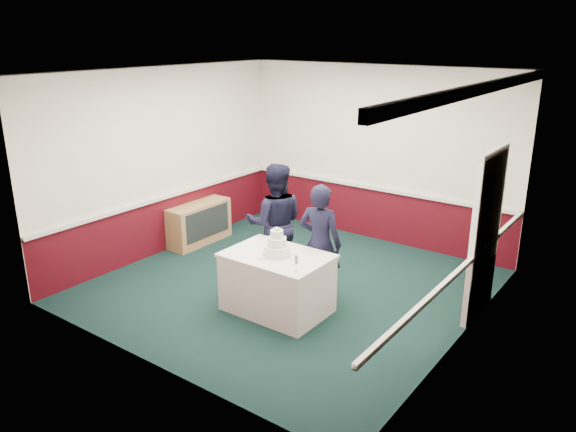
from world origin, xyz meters
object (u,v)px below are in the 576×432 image
Objects in this scene: person_man at (275,223)px; person_woman at (320,244)px; sideboard at (199,223)px; wedding_cake at (277,246)px; champagne_flute at (296,260)px; cake_knife at (265,259)px; cake_table at (277,282)px.

person_woman is at bearing 132.77° from person_man.
sideboard is 3.30× the size of wedding_cake.
person_woman is at bearing 104.90° from champagne_flute.
wedding_cake is at bearing -24.78° from sideboard.
cake_knife is (2.56, -1.40, 0.44)m from sideboard.
cake_table is 0.75× the size of person_man.
person_woman reaches higher than cake_table.
person_man reaches higher than champagne_flute.
cake_table is at bearing -90.00° from wedding_cake.
person_man is at bearing 128.76° from cake_table.
wedding_cake is 0.57m from champagne_flute.
person_woman is (0.88, -0.17, -0.06)m from person_man.
person_man is at bearing 136.88° from champagne_flute.
person_woman is at bearing 65.55° from cake_table.
person_man is 0.89m from person_woman.
wedding_cake is at bearing 56.20° from person_woman.
cake_table is 0.44m from cake_knife.
sideboard is at bearing -21.33° from person_woman.
cake_knife is 0.13× the size of person_woman.
wedding_cake is at bearing 150.75° from champagne_flute.
wedding_cake is 1.65× the size of cake_knife.
champagne_flute is at bearing -29.25° from wedding_cake.
sideboard is 2.86m from cake_table.
person_woman is at bearing 65.55° from wedding_cake.
champagne_flute is 0.13× the size of person_woman.
person_woman is (0.27, 0.59, -0.08)m from wedding_cake.
wedding_cake reaches higher than cake_table.
wedding_cake is 0.23m from cake_knife.
cake_table is 0.78m from champagne_flute.
wedding_cake is at bearing 104.72° from cake_knife.
cake_knife is 1.07× the size of champagne_flute.
cake_table is at bearing 56.20° from person_woman.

